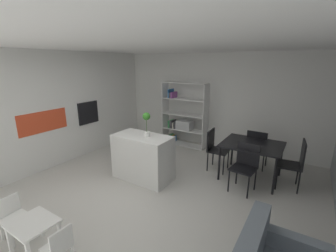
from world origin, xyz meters
TOP-DOWN VIEW (x-y plane):
  - ground_plane at (0.00, 0.00)m, footprint 8.74×8.74m
  - ceiling_slab at (0.00, 0.00)m, footprint 6.23×6.36m
  - back_partition at (0.00, 3.15)m, footprint 6.23×0.06m
  - tall_cabinet_run_left at (-2.74, 0.00)m, footprint 0.63×5.74m
  - cabinet_niche_splashback at (-2.42, -0.27)m, footprint 0.01×1.09m
  - built_in_oven at (-2.41, 0.91)m, footprint 0.06×0.59m
  - kitchen_island at (-0.31, 0.51)m, footprint 1.19×0.62m
  - potted_plant_on_island at (-0.21, 0.54)m, footprint 0.15×0.15m
  - open_bookshelf at (-0.63, 2.76)m, footprint 1.32×0.37m
  - child_table at (-0.24, -1.77)m, footprint 0.53×0.47m
  - child_chair_left at (-0.77, -1.78)m, footprint 0.33×0.33m
  - child_chair_right at (0.28, -1.77)m, footprint 0.27×0.27m
  - dining_table at (1.58, 1.71)m, footprint 1.16×0.98m
  - dining_chair_island_side at (0.78, 1.71)m, footprint 0.44×0.45m
  - dining_chair_far at (1.58, 2.23)m, footprint 0.43×0.41m
  - dining_chair_window_side at (2.38, 1.73)m, footprint 0.48×0.50m
  - dining_chair_near at (1.59, 1.20)m, footprint 0.47×0.48m

SIDE VIEW (x-z plane):
  - ground_plane at x=0.00m, z-range 0.00..0.00m
  - child_chair_right at x=0.28m, z-range 0.03..0.63m
  - child_chair_left at x=-0.77m, z-range 0.04..0.63m
  - child_table at x=-0.24m, z-range 0.14..0.59m
  - kitchen_island at x=-0.31m, z-range 0.00..0.93m
  - dining_chair_near at x=1.59m, z-range 0.09..0.98m
  - dining_chair_far at x=1.58m, z-range 0.09..1.00m
  - dining_chair_island_side at x=0.78m, z-range 0.09..1.00m
  - dining_chair_window_side at x=2.38m, z-range 0.09..1.06m
  - dining_table at x=1.58m, z-range 0.31..1.07m
  - open_bookshelf at x=-0.63m, z-range -0.13..1.69m
  - built_in_oven at x=-2.41m, z-range 0.81..1.38m
  - cabinet_niche_splashback at x=-2.42m, z-range 0.87..1.33m
  - potted_plant_on_island at x=-0.21m, z-range 0.99..1.47m
  - back_partition at x=0.00m, z-range 0.00..2.62m
  - tall_cabinet_run_left at x=-2.74m, z-range 0.00..2.62m
  - ceiling_slab at x=0.00m, z-range 2.62..2.68m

